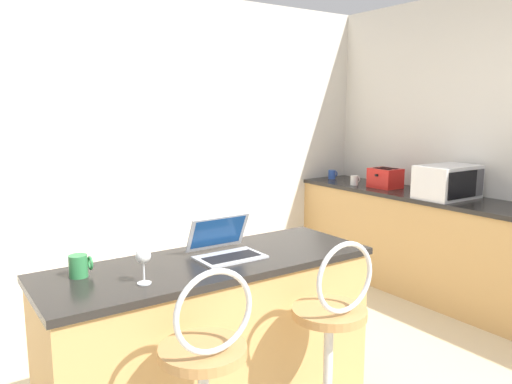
# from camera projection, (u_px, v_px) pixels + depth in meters

# --- Properties ---
(wall_back) EXTENTS (12.00, 0.06, 2.60)m
(wall_back) POSITION_uv_depth(u_px,v_px,m) (162.00, 146.00, 4.33)
(wall_back) COLOR silver
(wall_back) RESTS_ON ground_plane
(breakfast_bar) EXTENTS (1.66, 0.59, 0.89)m
(breakfast_bar) POSITION_uv_depth(u_px,v_px,m) (212.00, 344.00, 2.53)
(breakfast_bar) COLOR tan
(breakfast_bar) RESTS_ON ground_plane
(counter_right) EXTENTS (0.59, 3.18, 0.89)m
(counter_right) POSITION_uv_depth(u_px,v_px,m) (449.00, 250.00, 4.21)
(counter_right) COLOR tan
(counter_right) RESTS_ON ground_plane
(bar_stool_far) EXTENTS (0.40, 0.40, 1.07)m
(bar_stool_far) POSITION_uv_depth(u_px,v_px,m) (331.00, 356.00, 2.27)
(bar_stool_far) COLOR silver
(bar_stool_far) RESTS_ON ground_plane
(laptop) EXTENTS (0.33, 0.27, 0.20)m
(laptop) POSITION_uv_depth(u_px,v_px,m) (225.00, 246.00, 2.53)
(laptop) COLOR #B7BABF
(laptop) RESTS_ON breakfast_bar
(microwave) EXTENTS (0.52, 0.34, 0.28)m
(microwave) POSITION_uv_depth(u_px,v_px,m) (448.00, 182.00, 4.13)
(microwave) COLOR silver
(microwave) RESTS_ON counter_right
(toaster) EXTENTS (0.24, 0.27, 0.19)m
(toaster) POSITION_uv_depth(u_px,v_px,m) (385.00, 178.00, 4.68)
(toaster) COLOR red
(toaster) RESTS_ON counter_right
(mug_white) EXTENTS (0.09, 0.07, 0.09)m
(mug_white) POSITION_uv_depth(u_px,v_px,m) (355.00, 180.00, 4.85)
(mug_white) COLOR white
(mug_white) RESTS_ON counter_right
(mug_blue) EXTENTS (0.09, 0.08, 0.09)m
(mug_blue) POSITION_uv_depth(u_px,v_px,m) (332.00, 174.00, 5.28)
(mug_blue) COLOR #2D51AD
(mug_blue) RESTS_ON counter_right
(mug_green) EXTENTS (0.10, 0.08, 0.10)m
(mug_green) POSITION_uv_depth(u_px,v_px,m) (79.00, 266.00, 2.21)
(mug_green) COLOR #338447
(mug_green) RESTS_ON breakfast_bar
(wine_glass_short) EXTENTS (0.07, 0.07, 0.16)m
(wine_glass_short) POSITION_uv_depth(u_px,v_px,m) (143.00, 258.00, 2.12)
(wine_glass_short) COLOR silver
(wine_glass_short) RESTS_ON breakfast_bar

